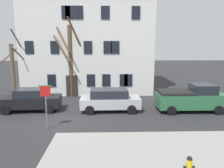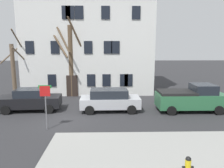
{
  "view_description": "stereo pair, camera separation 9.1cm",
  "coord_description": "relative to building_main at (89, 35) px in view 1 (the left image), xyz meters",
  "views": [
    {
      "loc": [
        2.63,
        -13.69,
        4.93
      ],
      "look_at": [
        3.1,
        2.72,
        1.99
      ],
      "focal_mm": 34.16,
      "sensor_mm": 36.0,
      "label": 1
    },
    {
      "loc": [
        2.72,
        -13.69,
        4.93
      ],
      "look_at": [
        3.1,
        2.72,
        1.99
      ],
      "focal_mm": 34.16,
      "sensor_mm": 36.0,
      "label": 2
    }
  ],
  "objects": [
    {
      "name": "car_silver_wagon",
      "position": [
        2.14,
        -8.56,
        -5.2
      ],
      "size": [
        4.55,
        2.13,
        1.7
      ],
      "color": "#B7BABF",
      "rests_on": "ground_plane"
    },
    {
      "name": "fire_hydrant",
      "position": [
        4.93,
        -17.19,
        -5.56
      ],
      "size": [
        0.42,
        0.22,
        0.79
      ],
      "color": "gold",
      "rests_on": "sidewalk_slab"
    },
    {
      "name": "building_main",
      "position": [
        0.0,
        0.0,
        0.0
      ],
      "size": [
        13.74,
        7.73,
        11.98
      ],
      "color": "white",
      "rests_on": "ground_plane"
    },
    {
      "name": "tree_bare_near",
      "position": [
        -7.09,
        -3.56,
        -3.21
      ],
      "size": [
        2.82,
        2.81,
        6.48
      ],
      "color": "brown",
      "rests_on": "ground_plane"
    },
    {
      "name": "pickup_truck_green",
      "position": [
        8.35,
        -8.74,
        -5.08
      ],
      "size": [
        5.09,
        2.21,
        2.08
      ],
      "color": "#2D6B42",
      "rests_on": "ground_plane"
    },
    {
      "name": "car_black_sedan",
      "position": [
        -3.96,
        -8.35,
        -5.23
      ],
      "size": [
        4.62,
        2.24,
        1.71
      ],
      "color": "black",
      "rests_on": "ground_plane"
    },
    {
      "name": "tree_bare_mid",
      "position": [
        -1.61,
        -3.5,
        -2.24
      ],
      "size": [
        2.94,
        2.92,
        7.55
      ],
      "color": "brown",
      "rests_on": "ground_plane"
    },
    {
      "name": "street_sign_pole",
      "position": [
        -1.67,
        -12.21,
        -4.2
      ],
      "size": [
        0.76,
        0.07,
        2.69
      ],
      "color": "slate",
      "rests_on": "ground_plane"
    },
    {
      "name": "bicycle_leaning",
      "position": [
        -4.91,
        -4.67,
        -5.72
      ],
      "size": [
        1.65,
        0.68,
        1.03
      ],
      "color": "black",
      "rests_on": "ground_plane"
    },
    {
      "name": "ground_plane",
      "position": [
        -0.77,
        -10.68,
        -6.09
      ],
      "size": [
        120.0,
        120.0,
        0.0
      ],
      "primitive_type": "plane",
      "color": "#2D2D30"
    }
  ]
}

